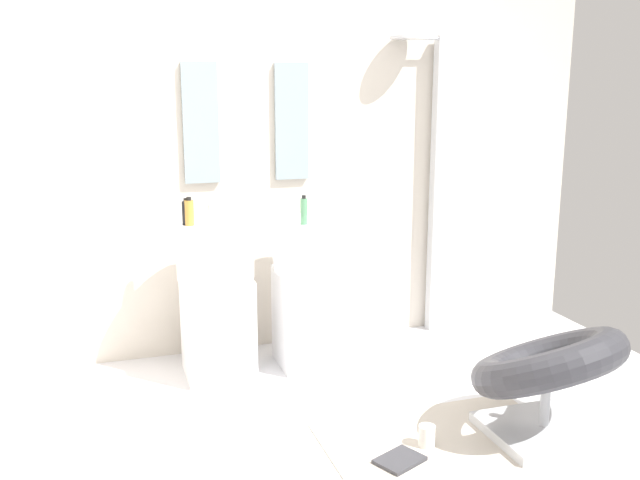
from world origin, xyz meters
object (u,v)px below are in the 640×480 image
pedestal_sink_left (217,297)px  soap_bottle_amber (189,212)px  magazine_charcoal (400,460)px  lounge_chair (547,372)px  shower_column (439,181)px  soap_bottle_green (304,211)px  soap_bottle_black (186,213)px  coffee_mug (427,436)px  pedestal_sink_right (310,289)px

pedestal_sink_left → soap_bottle_amber: (-0.14, 0.05, 0.52)m
pedestal_sink_left → magazine_charcoal: 1.52m
lounge_chair → soap_bottle_amber: soap_bottle_amber is taller
soap_bottle_amber → shower_column: bearing=9.3°
soap_bottle_green → soap_bottle_black: (-0.66, 0.20, -0.01)m
lounge_chair → soap_bottle_black: soap_bottle_black is taller
magazine_charcoal → coffee_mug: size_ratio=2.03×
pedestal_sink_left → pedestal_sink_right: bearing=0.0°
soap_bottle_black → lounge_chair: bearing=-40.8°
coffee_mug → soap_bottle_black: soap_bottle_black is taller
coffee_mug → soap_bottle_amber: (-0.94, 1.25, 0.94)m
shower_column → soap_bottle_black: bearing=-171.6°
pedestal_sink_right → soap_bottle_amber: soap_bottle_amber is taller
shower_column → soap_bottle_black: 1.80m
lounge_chair → coffee_mug: lounge_chair is taller
soap_bottle_green → coffee_mug: bearing=-74.4°
pedestal_sink_right → soap_bottle_black: 0.90m
pedestal_sink_right → soap_bottle_green: (-0.08, -0.13, 0.52)m
shower_column → coffee_mug: 2.02m
soap_bottle_green → soap_bottle_black: size_ratio=1.10×
pedestal_sink_right → coffee_mug: (0.22, -1.20, -0.43)m
shower_column → lounge_chair: shower_column is taller
soap_bottle_green → soap_bottle_black: 0.69m
pedestal_sink_left → soap_bottle_black: soap_bottle_black is taller
pedestal_sink_left → soap_bottle_green: 0.74m
soap_bottle_black → pedestal_sink_right: bearing=-5.7°
soap_bottle_amber → soap_bottle_green: size_ratio=0.97×
pedestal_sink_right → coffee_mug: size_ratio=9.67×
magazine_charcoal → soap_bottle_black: 1.86m
pedestal_sink_left → shower_column: 1.76m
magazine_charcoal → coffee_mug: (0.19, 0.10, 0.04)m
soap_bottle_amber → soap_bottle_green: 0.67m
pedestal_sink_left → soap_bottle_green: size_ratio=5.95×
soap_bottle_amber → soap_bottle_black: bearing=119.0°
shower_column → lounge_chair: bearing=-97.4°
pedestal_sink_right → lounge_chair: bearing=-56.8°
pedestal_sink_left → shower_column: bearing=11.6°
magazine_charcoal → soap_bottle_amber: size_ratio=1.29×
lounge_chair → soap_bottle_green: (-0.91, 1.15, 0.66)m
magazine_charcoal → soap_bottle_green: (-0.11, 1.17, 0.99)m
lounge_chair → soap_bottle_green: soap_bottle_green is taller
pedestal_sink_left → coffee_mug: (0.81, -1.20, -0.43)m
shower_column → lounge_chair: 1.78m
pedestal_sink_left → soap_bottle_amber: bearing=160.7°
shower_column → lounge_chair: (-0.21, -1.61, -0.73)m
lounge_chair → soap_bottle_black: 2.17m
pedestal_sink_right → soap_bottle_black: size_ratio=6.53×
pedestal_sink_right → soap_bottle_green: size_ratio=5.95×
shower_column → soap_bottle_green: 1.22m
soap_bottle_amber → soap_bottle_black: soap_bottle_amber is taller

